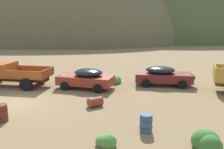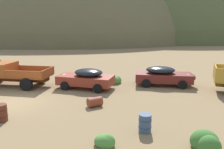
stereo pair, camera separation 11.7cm
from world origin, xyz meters
name	(u,v)px [view 2 (the right image)]	position (x,y,z in m)	size (l,w,h in m)	color
ground_plane	(13,103)	(0.00, 0.00, 0.00)	(300.00, 300.00, 0.00)	olive
hill_center	(46,40)	(-25.20, 55.77, 0.00)	(89.54, 56.53, 46.38)	brown
hill_distant	(158,37)	(9.09, 74.61, 0.00)	(72.09, 67.41, 51.54)	#4C5633
truck_oxide_orange	(5,73)	(-3.07, 3.80, 1.00)	(6.45, 2.60, 1.89)	#51220D
car_rust_red	(84,78)	(3.44, 4.18, 0.82)	(4.63, 2.39, 1.57)	maroon
car_oxblood	(165,76)	(9.65, 6.21, 0.82)	(4.80, 2.14, 1.57)	maroon
oil_drum_foreground	(1,113)	(1.15, -2.65, 0.45)	(0.62, 0.62, 0.91)	#5B2819
oil_drum_tipped	(95,102)	(5.31, 0.36, 0.29)	(1.03, 1.01, 0.58)	brown
oil_drum_spare	(145,123)	(8.48, -2.48, 0.43)	(0.62, 0.62, 0.86)	#384C6B
bush_near_barrel	(106,142)	(6.96, -4.07, 0.17)	(0.90, 0.79, 0.67)	#4C8438
bush_back_edge	(206,143)	(10.97, -3.59, 0.26)	(1.14, 1.29, 0.97)	#3D702D
bush_front_left	(115,81)	(5.54, 6.11, 0.22)	(1.09, 1.03, 0.80)	#4C8438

